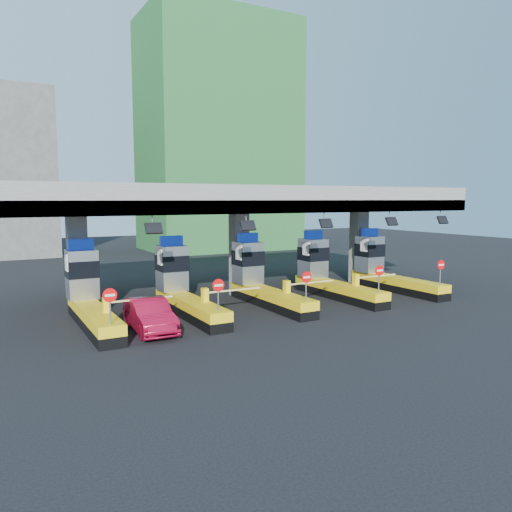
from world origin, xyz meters
TOP-DOWN VIEW (x-y plane):
  - ground at (0.00, 0.00)m, footprint 120.00×120.00m
  - toll_canopy at (0.00, 2.87)m, footprint 28.00×12.09m
  - toll_lane_far_left at (-10.00, 0.28)m, footprint 4.43×8.00m
  - toll_lane_left at (-5.00, 0.28)m, footprint 4.43×8.00m
  - toll_lane_center at (0.00, 0.28)m, footprint 4.43×8.00m
  - toll_lane_right at (5.00, 0.28)m, footprint 4.43×8.00m
  - toll_lane_far_right at (10.00, 0.28)m, footprint 4.43×8.00m
  - bg_building_scaffold at (12.00, 32.00)m, footprint 18.00×12.00m
  - red_car at (-7.78, -2.87)m, footprint 1.90×4.80m

SIDE VIEW (x-z plane):
  - ground at x=0.00m, z-range 0.00..0.00m
  - red_car at x=-7.78m, z-range 0.00..1.55m
  - toll_lane_far_left at x=-10.00m, z-range -0.68..3.47m
  - toll_lane_left at x=-5.00m, z-range -0.68..3.47m
  - toll_lane_center at x=0.00m, z-range -0.68..3.47m
  - toll_lane_right at x=5.00m, z-range -0.68..3.47m
  - toll_lane_far_right at x=10.00m, z-range -0.68..3.47m
  - toll_canopy at x=0.00m, z-range 2.63..9.63m
  - bg_building_scaffold at x=12.00m, z-range 0.00..28.00m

